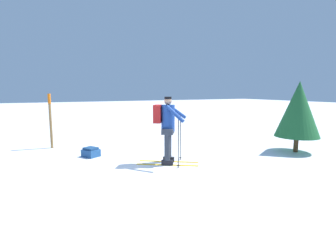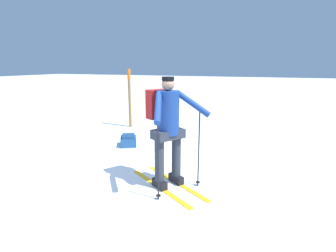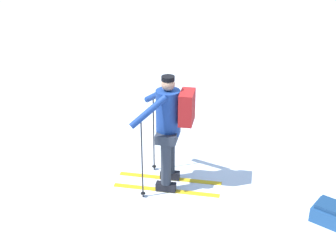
{
  "view_description": "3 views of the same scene",
  "coord_description": "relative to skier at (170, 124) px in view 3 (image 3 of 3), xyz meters",
  "views": [
    {
      "loc": [
        5.96,
        -2.34,
        1.92
      ],
      "look_at": [
        -0.08,
        0.67,
        1.0
      ],
      "focal_mm": 28.0,
      "sensor_mm": 36.0,
      "label": 1
    },
    {
      "loc": [
        3.62,
        2.14,
        1.94
      ],
      "look_at": [
        -0.08,
        0.67,
        1.0
      ],
      "focal_mm": 28.0,
      "sensor_mm": 36.0,
      "label": 2
    },
    {
      "loc": [
        -5.65,
        2.95,
        3.98
      ],
      "look_at": [
        -0.08,
        0.67,
        1.0
      ],
      "focal_mm": 50.0,
      "sensor_mm": 36.0,
      "label": 3
    }
  ],
  "objects": [
    {
      "name": "ground_plane",
      "position": [
        0.09,
        -0.64,
        -1.04
      ],
      "size": [
        80.0,
        80.0,
        0.0
      ],
      "primitive_type": "plane",
      "color": "white"
    },
    {
      "name": "skier",
      "position": [
        0.0,
        0.0,
        0.0
      ],
      "size": [
        1.28,
        1.58,
        1.76
      ],
      "color": "gold",
      "rests_on": "ground_plane"
    },
    {
      "name": "dropped_backpack",
      "position": [
        -1.63,
        -1.67,
        -0.91
      ],
      "size": [
        0.56,
        0.54,
        0.27
      ],
      "color": "navy",
      "rests_on": "ground_plane"
    }
  ]
}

